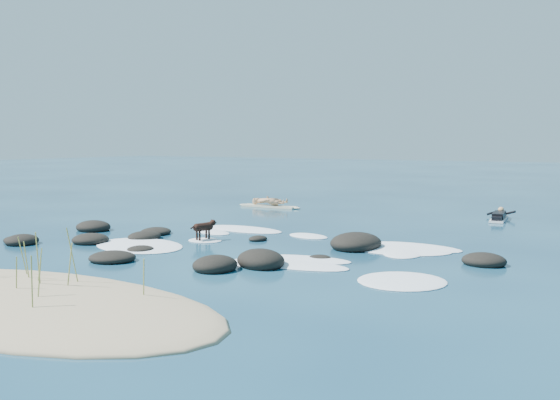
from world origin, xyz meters
The scene contains 8 objects.
ground centered at (0.00, 0.00, 0.00)m, with size 160.00×160.00×0.00m, color #0A2642.
sand_dune centered at (0.00, -8.20, 0.00)m, with size 9.00×4.40×0.60m, color #9E8966.
dune_grass centered at (-0.29, -7.81, 0.62)m, with size 3.95×1.80×1.23m.
reef_rocks centered at (-0.60, -1.56, 0.11)m, with size 14.33×6.54×0.61m.
breaking_foam centered at (1.41, -0.41, 0.01)m, with size 11.38×6.94×0.12m.
standing_surfer_rig centered at (-5.13, 8.75, 0.74)m, with size 3.27×0.65×1.86m.
paddling_surfer_rig centered at (5.00, 9.39, 0.15)m, with size 1.12×2.53×0.44m.
dog centered at (-1.69, -0.54, 0.44)m, with size 0.42×1.04×0.67m.
Camera 1 is at (10.01, -15.59, 3.07)m, focal length 40.00 mm.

